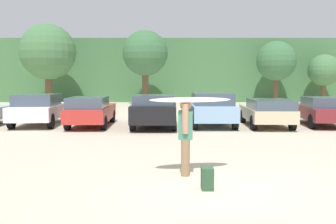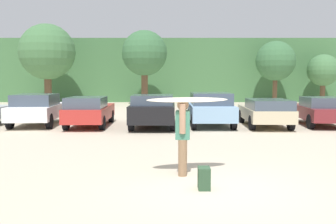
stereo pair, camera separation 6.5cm
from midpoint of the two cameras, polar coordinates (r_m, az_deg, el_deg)
name	(u,v)px [view 1 (the left image)]	position (r m, az deg, el deg)	size (l,w,h in m)	color
ground_plane	(221,188)	(8.10, 7.64, -11.11)	(120.00, 120.00, 0.00)	beige
hillside_ridge	(177,71)	(42.00, 1.28, 6.05)	(108.00, 12.00, 5.97)	#427042
tree_right	(46,52)	(34.02, -17.67, 8.47)	(4.66, 4.66, 6.78)	brown
tree_far_left	(144,54)	(32.51, -3.67, 8.66)	(3.80, 3.80, 6.25)	brown
tree_center	(275,61)	(34.81, 15.51, 7.28)	(3.43, 3.43, 5.46)	brown
tree_center_left	(322,71)	(36.64, 21.89, 5.73)	(2.79, 2.79, 4.35)	brown
parked_car_white	(37,109)	(19.33, -18.92, 0.47)	(2.18, 4.44, 1.50)	white
parked_car_red	(89,111)	(18.20, -11.70, 0.18)	(1.84, 4.51, 1.41)	#B72D28
parked_car_black	(153,110)	(17.62, -2.30, 0.32)	(2.02, 4.52, 1.50)	black
parked_car_sky_blue	(210,108)	(18.04, 6.22, 0.52)	(1.97, 3.92, 1.57)	#84ADD1
parked_car_champagne	(266,111)	(18.27, 14.18, 0.11)	(2.00, 4.37, 1.30)	beige
parked_car_maroon	(319,110)	(19.57, 21.47, 0.24)	(2.02, 4.37, 1.37)	maroon
person_adult	(184,132)	(8.93, 2.21, -3.01)	(0.35, 0.72, 1.77)	#8C6B4C
surfboard_cream	(189,100)	(8.82, 2.96, 1.83)	(2.01, 0.96, 0.14)	beige
backpack_dropped	(206,178)	(7.93, 5.40, -9.76)	(0.24, 0.34, 0.45)	#2D4C33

